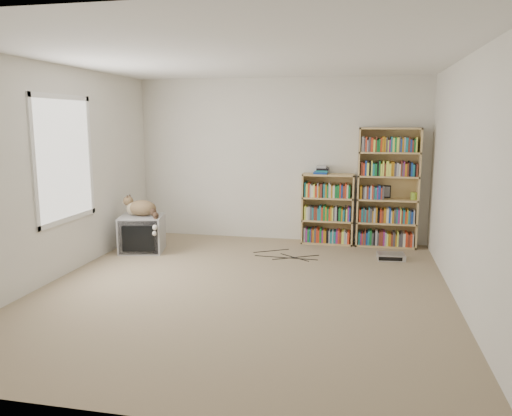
% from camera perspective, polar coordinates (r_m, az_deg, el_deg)
% --- Properties ---
extents(floor, '(4.50, 5.00, 0.01)m').
position_cam_1_polar(floor, '(5.62, -1.46, -9.28)').
color(floor, tan).
rests_on(floor, ground).
extents(wall_back, '(4.50, 0.02, 2.50)m').
position_cam_1_polar(wall_back, '(7.79, 2.74, 5.50)').
color(wall_back, silver).
rests_on(wall_back, floor).
extents(wall_front, '(4.50, 0.02, 2.50)m').
position_cam_1_polar(wall_front, '(3.00, -12.62, -1.87)').
color(wall_front, silver).
rests_on(wall_front, floor).
extents(wall_left, '(0.02, 5.00, 2.50)m').
position_cam_1_polar(wall_left, '(6.26, -22.05, 3.70)').
color(wall_left, silver).
rests_on(wall_left, floor).
extents(wall_right, '(0.02, 5.00, 2.50)m').
position_cam_1_polar(wall_right, '(5.30, 22.89, 2.64)').
color(wall_right, silver).
rests_on(wall_right, floor).
extents(ceiling, '(4.50, 5.00, 0.02)m').
position_cam_1_polar(ceiling, '(5.35, -1.59, 16.90)').
color(ceiling, white).
rests_on(ceiling, wall_back).
extents(window, '(0.02, 1.22, 1.52)m').
position_cam_1_polar(window, '(6.41, -21.05, 5.24)').
color(window, white).
rests_on(window, wall_left).
extents(crt_tv, '(0.70, 0.65, 0.52)m').
position_cam_1_polar(crt_tv, '(7.34, -12.89, -2.87)').
color(crt_tv, '#98979A').
rests_on(crt_tv, floor).
extents(cat, '(0.62, 0.44, 0.49)m').
position_cam_1_polar(cat, '(7.23, -12.71, -0.28)').
color(cat, '#372516').
rests_on(cat, crt_tv).
extents(bookcase_tall, '(0.88, 0.30, 1.76)m').
position_cam_1_polar(bookcase_tall, '(7.61, 14.80, 1.94)').
color(bookcase_tall, tan).
rests_on(bookcase_tall, floor).
extents(bookcase_short, '(0.78, 0.30, 1.07)m').
position_cam_1_polar(bookcase_short, '(7.66, 8.18, -0.38)').
color(bookcase_short, tan).
rests_on(bookcase_short, floor).
extents(book_stack, '(0.21, 0.27, 0.12)m').
position_cam_1_polar(book_stack, '(7.59, 7.54, 4.36)').
color(book_stack, red).
rests_on(book_stack, bookcase_short).
extents(green_mug, '(0.10, 0.10, 0.11)m').
position_cam_1_polar(green_mug, '(7.63, 17.61, 1.33)').
color(green_mug, '#88B132').
rests_on(green_mug, bookcase_tall).
extents(framed_print, '(0.14, 0.05, 0.19)m').
position_cam_1_polar(framed_print, '(7.69, 14.62, 1.83)').
color(framed_print, black).
rests_on(framed_print, bookcase_tall).
extents(dvd_player, '(0.38, 0.29, 0.08)m').
position_cam_1_polar(dvd_player, '(7.02, 15.16, -5.37)').
color(dvd_player, '#BABABF').
rests_on(dvd_player, floor).
extents(wall_outlet, '(0.01, 0.08, 0.13)m').
position_cam_1_polar(wall_outlet, '(7.81, -14.77, -1.70)').
color(wall_outlet, silver).
rests_on(wall_outlet, wall_left).
extents(floor_cables, '(1.20, 0.70, 0.01)m').
position_cam_1_polar(floor_cables, '(7.13, 3.66, -5.09)').
color(floor_cables, black).
rests_on(floor_cables, floor).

